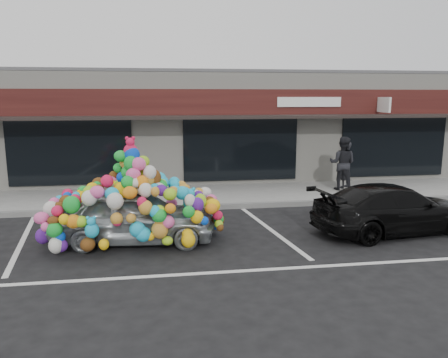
{
  "coord_description": "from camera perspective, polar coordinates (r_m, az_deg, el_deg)",
  "views": [
    {
      "loc": [
        0.02,
        -10.16,
        3.34
      ],
      "look_at": [
        1.77,
        1.4,
        1.13
      ],
      "focal_mm": 35.0,
      "sensor_mm": 36.0,
      "label": 1
    }
  ],
  "objects": [
    {
      "name": "ground",
      "position": [
        10.7,
        -8.35,
        -7.61
      ],
      "size": [
        90.0,
        90.0,
        0.0
      ],
      "primitive_type": "plane",
      "color": "black",
      "rests_on": "ground"
    },
    {
      "name": "shop_building",
      "position": [
        18.64,
        -8.7,
        6.97
      ],
      "size": [
        24.0,
        7.2,
        4.31
      ],
      "color": "beige",
      "rests_on": "ground"
    },
    {
      "name": "sidewalk",
      "position": [
        14.54,
        -8.46,
        -2.39
      ],
      "size": [
        26.0,
        3.0,
        0.15
      ],
      "primitive_type": "cube",
      "color": "gray",
      "rests_on": "ground"
    },
    {
      "name": "kerb",
      "position": [
        13.08,
        -8.43,
        -3.87
      ],
      "size": [
        26.0,
        0.18,
        0.16
      ],
      "primitive_type": "cube",
      "color": "slate",
      "rests_on": "ground"
    },
    {
      "name": "parking_stripe_left",
      "position": [
        11.36,
        -24.85,
        -7.41
      ],
      "size": [
        0.73,
        4.37,
        0.01
      ],
      "primitive_type": "cube",
      "rotation": [
        0.0,
        0.0,
        0.14
      ],
      "color": "silver",
      "rests_on": "ground"
    },
    {
      "name": "parking_stripe_mid",
      "position": [
        11.24,
        6.17,
        -6.63
      ],
      "size": [
        0.73,
        4.37,
        0.01
      ],
      "primitive_type": "cube",
      "rotation": [
        0.0,
        0.0,
        0.14
      ],
      "color": "silver",
      "rests_on": "ground"
    },
    {
      "name": "lane_line",
      "position": [
        8.77,
        5.22,
        -11.71
      ],
      "size": [
        14.0,
        0.12,
        0.01
      ],
      "primitive_type": "cube",
      "color": "silver",
      "rests_on": "ground"
    },
    {
      "name": "toy_car",
      "position": [
        10.29,
        -11.72,
        -3.85
      ],
      "size": [
        2.75,
        4.15,
        2.34
      ],
      "rotation": [
        0.0,
        0.0,
        1.49
      ],
      "color": "gray",
      "rests_on": "ground"
    },
    {
      "name": "black_sedan",
      "position": [
        11.65,
        21.31,
        -3.63
      ],
      "size": [
        2.28,
        4.36,
        1.21
      ],
      "primitive_type": "imported",
      "rotation": [
        0.0,
        0.0,
        1.72
      ],
      "color": "black",
      "rests_on": "ground"
    },
    {
      "name": "pedestrian_a",
      "position": [
        15.98,
        15.49,
        1.82
      ],
      "size": [
        0.71,
        0.7,
        1.66
      ],
      "primitive_type": "imported",
      "rotation": [
        0.0,
        0.0,
        3.9
      ],
      "color": "#232329",
      "rests_on": "sidewalk"
    },
    {
      "name": "pedestrian_b",
      "position": [
        15.6,
        15.21,
        1.98
      ],
      "size": [
        1.13,
        1.07,
        1.85
      ],
      "primitive_type": "imported",
      "rotation": [
        0.0,
        0.0,
        2.59
      ],
      "color": "black",
      "rests_on": "sidewalk"
    }
  ]
}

